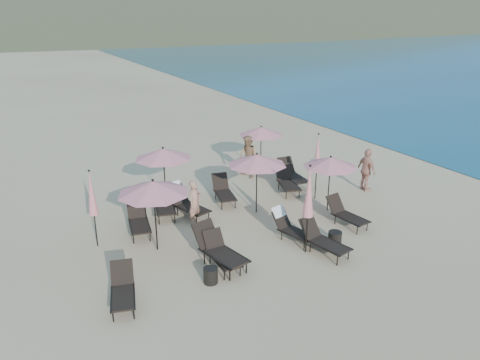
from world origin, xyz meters
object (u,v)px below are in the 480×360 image
lounger_4 (323,239)px  umbrella_closed_2 (92,194)px  side_table_0 (211,275)px  lounger_7 (165,203)px  umbrella_open_4 (261,131)px  lounger_11 (292,174)px  umbrella_open_2 (330,162)px  lounger_1 (221,253)px  beachgoer_b (248,157)px  umbrella_open_1 (257,160)px  lounger_5 (346,213)px  lounger_8 (186,201)px  lounger_10 (287,181)px  beachgoer_c (367,170)px  lounger_6 (139,220)px  lounger_0 (123,289)px  side_table_1 (335,238)px  lounger_9 (223,191)px  umbrella_closed_0 (309,192)px  beachgoer_a (195,203)px  lounger_2 (218,249)px  umbrella_closed_1 (317,153)px  lounger_3 (290,226)px  umbrella_open_3 (163,154)px  umbrella_open_0 (153,187)px

lounger_4 → umbrella_closed_2: 6.91m
umbrella_closed_2 → side_table_0: (2.17, -3.49, -1.49)m
lounger_7 → umbrella_open_4: bearing=38.9°
lounger_11 → umbrella_open_2: bearing=-91.9°
lounger_1 → lounger_4: lounger_4 is taller
lounger_7 → beachgoer_b: bearing=39.1°
lounger_4 → umbrella_open_1: size_ratio=0.77×
lounger_5 → lounger_8: lounger_8 is taller
lounger_1 → lounger_5: lounger_5 is taller
lounger_10 → beachgoer_c: beachgoer_c is taller
lounger_10 → lounger_6: bearing=-156.6°
lounger_0 → lounger_11: 9.57m
side_table_1 → lounger_7: bearing=129.5°
lounger_9 → umbrella_open_2: bearing=-28.4°
lounger_5 → lounger_6: size_ratio=0.95×
umbrella_closed_0 → beachgoer_a: 4.09m
beachgoer_a → umbrella_closed_2: bearing=148.1°
umbrella_open_1 → lounger_2: bearing=-136.9°
umbrella_closed_1 → beachgoer_b: size_ratio=1.42×
beachgoer_b → lounger_4: bearing=-19.1°
lounger_3 → lounger_6: size_ratio=0.95×
lounger_6 → umbrella_open_3: umbrella_open_3 is taller
lounger_2 → lounger_4: size_ratio=1.14×
lounger_0 → lounger_9: bearing=57.3°
lounger_2 → umbrella_open_1: size_ratio=0.88×
lounger_5 → side_table_0: 5.54m
lounger_4 → lounger_11: (2.43, 5.11, 0.02)m
umbrella_closed_2 → umbrella_open_3: bearing=34.3°
umbrella_open_4 → beachgoer_b: (-0.83, -0.34, -0.94)m
lounger_6 → side_table_1: 6.21m
lounger_0 → side_table_1: (6.49, -0.11, -0.19)m
lounger_11 → umbrella_closed_1: bearing=-86.6°
beachgoer_c → lounger_4: bearing=129.2°
lounger_3 → lounger_9: (-0.46, 3.70, -0.02)m
umbrella_open_2 → beachgoer_b: bearing=100.0°
umbrella_open_2 → beachgoer_b: 4.56m
lounger_4 → umbrella_closed_0: size_ratio=0.62×
lounger_4 → umbrella_open_1: (-0.25, 3.43, 1.52)m
umbrella_open_1 → side_table_0: 5.02m
lounger_11 → lounger_0: bearing=-144.3°
lounger_3 → lounger_5: 2.21m
lounger_8 → umbrella_open_0: (-1.72, -1.90, 1.49)m
lounger_9 → lounger_0: bearing=-125.3°
lounger_3 → umbrella_open_3: size_ratio=0.72×
lounger_6 → umbrella_open_1: bearing=4.5°
umbrella_open_0 → lounger_9: bearing=34.8°
side_table_0 → umbrella_open_1: bearing=44.8°
lounger_3 → lounger_9: bearing=83.1°
lounger_10 → umbrella_closed_0: umbrella_closed_0 is taller
lounger_10 → beachgoer_a: bearing=-149.8°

